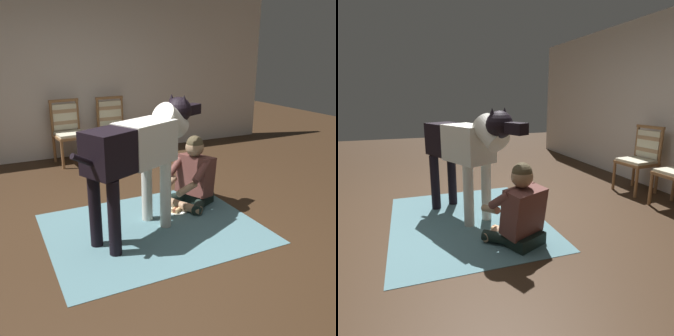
{
  "view_description": "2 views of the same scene",
  "coord_description": "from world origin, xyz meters",
  "views": [
    {
      "loc": [
        -1.18,
        -2.99,
        1.76
      ],
      "look_at": [
        0.43,
        0.29,
        0.57
      ],
      "focal_mm": 40.1,
      "sensor_mm": 36.0,
      "label": 1
    },
    {
      "loc": [
        3.27,
        -0.44,
        1.4
      ],
      "look_at": [
        0.57,
        0.49,
        0.69
      ],
      "focal_mm": 30.9,
      "sensor_mm": 36.0,
      "label": 2
    }
  ],
  "objects": [
    {
      "name": "large_dog",
      "position": [
        0.09,
        0.17,
        0.85
      ],
      "size": [
        1.57,
        0.84,
        1.3
      ],
      "color": "silver",
      "rests_on": "ground"
    },
    {
      "name": "dining_chair_right_of_pair",
      "position": [
        0.67,
        2.83,
        0.54
      ],
      "size": [
        0.48,
        0.48,
        0.98
      ],
      "color": "brown",
      "rests_on": "ground"
    },
    {
      "name": "person_sitting_on_floor",
      "position": [
        0.86,
        0.53,
        0.33
      ],
      "size": [
        0.7,
        0.62,
        0.81
      ],
      "color": "black",
      "rests_on": "ground"
    },
    {
      "name": "back_wall",
      "position": [
        0.0,
        3.21,
        1.3
      ],
      "size": [
        7.61,
        0.1,
        2.6
      ],
      "primitive_type": "cube",
      "color": "silver",
      "rests_on": "ground"
    },
    {
      "name": "dining_chair_left_of_pair",
      "position": [
        -0.05,
        2.83,
        0.54
      ],
      "size": [
        0.51,
        0.51,
        0.98
      ],
      "color": "brown",
      "rests_on": "ground"
    },
    {
      "name": "ground_plane",
      "position": [
        0.0,
        0.0,
        0.0
      ],
      "size": [
        14.21,
        14.21,
        0.0
      ],
      "primitive_type": "plane",
      "color": "#352315"
    },
    {
      "name": "hot_dog_on_plate",
      "position": [
        0.6,
        0.41,
        0.03
      ],
      "size": [
        0.23,
        0.23,
        0.06
      ],
      "color": "white",
      "rests_on": "ground"
    },
    {
      "name": "area_rug",
      "position": [
        0.19,
        0.15,
        0.0
      ],
      "size": [
        2.07,
        1.69,
        0.01
      ],
      "primitive_type": "cube",
      "color": "slate",
      "rests_on": "ground"
    }
  ]
}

